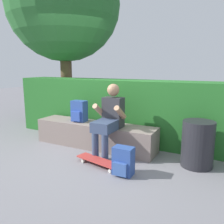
% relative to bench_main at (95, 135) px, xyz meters
% --- Properties ---
extents(ground_plane, '(24.00, 24.00, 0.00)m').
position_rel_bench_main_xyz_m(ground_plane, '(0.00, -0.27, -0.23)').
color(ground_plane, gray).
extents(bench_main, '(2.35, 0.51, 0.45)m').
position_rel_bench_main_xyz_m(bench_main, '(0.00, 0.00, 0.00)').
color(bench_main, gray).
rests_on(bench_main, ground).
extents(person_skater, '(0.49, 0.62, 1.20)m').
position_rel_bench_main_xyz_m(person_skater, '(0.43, -0.22, 0.43)').
color(person_skater, '#333338').
rests_on(person_skater, ground).
extents(skateboard_near_person, '(0.82, 0.36, 0.09)m').
position_rel_bench_main_xyz_m(skateboard_near_person, '(0.52, -0.71, -0.15)').
color(skateboard_near_person, '#BC3833').
rests_on(skateboard_near_person, ground).
extents(backpack_on_bench, '(0.28, 0.23, 0.40)m').
position_rel_bench_main_xyz_m(backpack_on_bench, '(-0.34, -0.01, 0.42)').
color(backpack_on_bench, '#2D4C99').
rests_on(backpack_on_bench, bench_main).
extents(backpack_on_ground, '(0.28, 0.23, 0.40)m').
position_rel_bench_main_xyz_m(backpack_on_ground, '(0.96, -0.81, -0.03)').
color(backpack_on_ground, '#2D4C99').
rests_on(backpack_on_ground, ground).
extents(hedge_row, '(5.03, 0.69, 1.23)m').
position_rel_bench_main_xyz_m(hedge_row, '(0.33, 0.69, 0.39)').
color(hedge_row, '#256A27').
rests_on(hedge_row, ground).
extents(tree_behind_bench, '(2.75, 2.75, 4.36)m').
position_rel_bench_main_xyz_m(tree_behind_bench, '(-1.60, 1.23, 2.74)').
color(tree_behind_bench, brown).
rests_on(tree_behind_bench, ground).
extents(trash_bin, '(0.47, 0.47, 0.70)m').
position_rel_bench_main_xyz_m(trash_bin, '(1.83, -0.03, 0.12)').
color(trash_bin, '#232328').
rests_on(trash_bin, ground).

